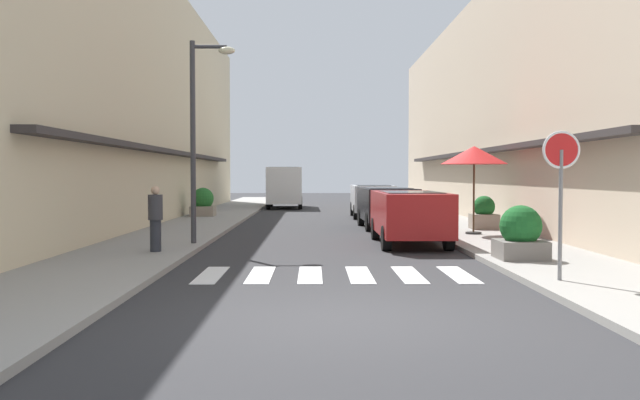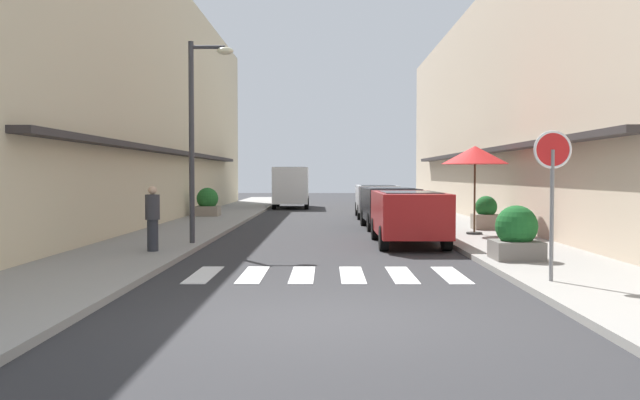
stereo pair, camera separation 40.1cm
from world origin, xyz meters
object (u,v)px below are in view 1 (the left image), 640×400
Objects in this scene: parked_car_mid at (387,203)px; pedestrian_walking_near at (155,217)px; planter_corner at (521,234)px; parked_car_far at (372,197)px; round_street_sign at (561,166)px; street_lamp at (200,120)px; planter_far at (203,203)px; cafe_umbrella at (474,156)px; parked_car_near at (409,211)px; planter_midblock at (484,214)px; delivery_van at (285,184)px.

pedestrian_walking_near reaches higher than parked_car_mid.
pedestrian_walking_near reaches higher than planter_corner.
round_street_sign reaches higher than parked_car_far.
parked_car_far is 13.78m from street_lamp.
parked_car_far is at bearing 4.81° from planter_far.
parked_car_far is at bearing 94.85° from round_street_sign.
cafe_umbrella is (2.26, -3.59, 1.59)m from parked_car_mid.
parked_car_mid is 8.76m from street_lamp.
street_lamp reaches higher than planter_far.
parked_car_far is 10.07m from cafe_umbrella.
pedestrian_walking_near is at bearing -127.80° from parked_car_mid.
parked_car_near is at bearing -55.91° from planter_far.
street_lamp is (-5.62, -0.63, 2.45)m from parked_car_near.
planter_midblock is (0.80, 1.89, -1.89)m from cafe_umbrella.
pedestrian_walking_near is at bearing -85.20° from planter_far.
delivery_van is 18.23m from planter_midblock.
delivery_van is 19.70m from cafe_umbrella.
parked_car_mid is at bearing 122.11° from cafe_umbrella.
parked_car_far is 8.38m from planter_midblock.
round_street_sign reaches higher than planter_far.
street_lamp reaches higher than delivery_van.
street_lamp is (-1.32, -21.20, 1.96)m from delivery_van.
delivery_van is at bearing 102.07° from round_street_sign.
delivery_van is (-4.30, 8.86, 0.48)m from parked_car_far.
parked_car_near and parked_car_far have the same top height.
parked_car_near is at bearing -90.00° from parked_car_far.
pedestrian_walking_near is at bearing -158.00° from parked_car_near.
round_street_sign is 9.13m from pedestrian_walking_near.
parked_car_near reaches higher than planter_corner.
cafe_umbrella reaches higher than parked_car_far.
parked_car_mid is 0.76× the size of street_lamp.
pedestrian_walking_near reaches higher than planter_far.
parked_car_mid is at bearing -90.00° from parked_car_far.
planter_midblock is (3.06, 3.92, -0.30)m from parked_car_near.
street_lamp is 1.98× the size of cafe_umbrella.
planter_midblock is 12.76m from planter_far.
planter_midblock is at bearing 52.00° from parked_car_near.
delivery_van is 2.13× the size of round_street_sign.
round_street_sign is 2.21× the size of planter_corner.
delivery_van is at bearing 103.97° from planter_corner.
planter_far is (-10.56, 7.17, 0.07)m from planter_midblock.
street_lamp is 3.20m from pedestrian_walking_near.
delivery_van is at bearing 109.47° from cafe_umbrella.
parked_car_far is 7.53m from planter_far.
delivery_van is 3.52× the size of pedestrian_walking_near.
delivery_van is 25.34m from planter_corner.
delivery_van is at bearing 101.81° from parked_car_near.
planter_midblock is at bearing -66.16° from delivery_van.
parked_car_near is 1.06× the size of parked_car_far.
delivery_van is at bearing 113.84° from planter_midblock.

